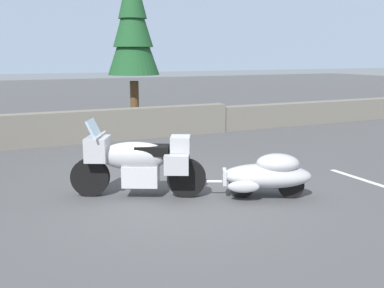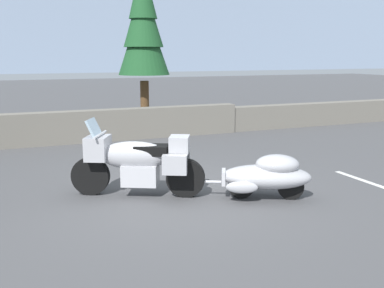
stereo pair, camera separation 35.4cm
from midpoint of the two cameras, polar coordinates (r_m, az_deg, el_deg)
The scene contains 6 objects.
ground_plane at distance 7.77m, azimuth -0.70°, elevation -6.69°, with size 80.00×80.00×0.00m, color #4C4C4F.
stone_guard_wall at distance 12.89m, azimuth -11.52°, elevation 2.20°, with size 24.00×0.52×0.88m.
distant_ridgeline at distance 102.69m, azimuth -21.81°, elevation 13.53°, with size 240.00×80.00×16.00m, color #8C9EB7.
touring_motorcycle at distance 7.72m, azimuth -5.66°, elevation -2.08°, with size 2.12×1.36×1.33m.
car_shaped_trailer at distance 7.70m, azimuth 10.71°, elevation -3.87°, with size 2.12×1.33×0.76m.
pine_tree_tall at distance 15.06m, azimuth -5.49°, elevation 14.81°, with size 1.66×1.66×5.36m.
Camera 2 is at (-2.61, -6.93, 2.38)m, focal length 42.28 mm.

